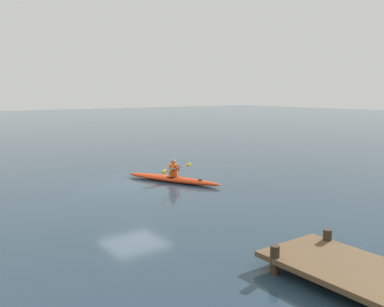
% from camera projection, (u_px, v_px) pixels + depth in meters
% --- Properties ---
extents(ground_plane, '(160.00, 160.00, 0.00)m').
position_uv_depth(ground_plane, '(133.00, 186.00, 17.34)').
color(ground_plane, '#233847').
extents(kayak, '(2.37, 4.52, 0.25)m').
position_uv_depth(kayak, '(172.00, 179.00, 18.03)').
color(kayak, red).
rests_on(kayak, ground).
extents(kayaker, '(2.16, 0.95, 0.74)m').
position_uv_depth(kayaker, '(174.00, 169.00, 17.93)').
color(kayaker, '#E04C14').
rests_on(kayaker, kayak).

